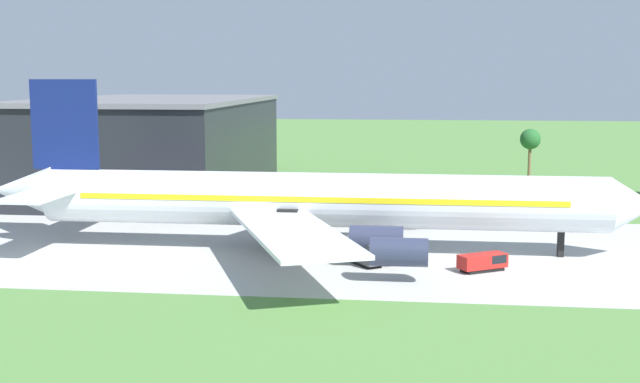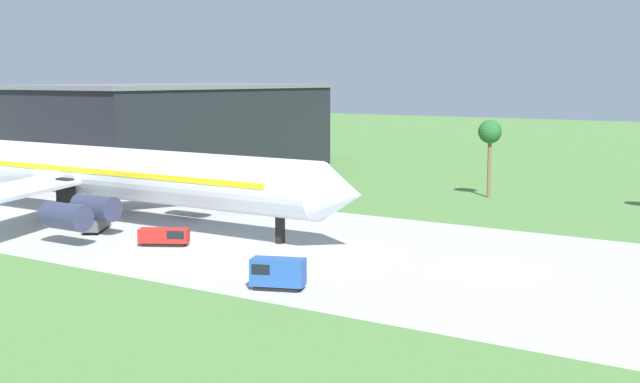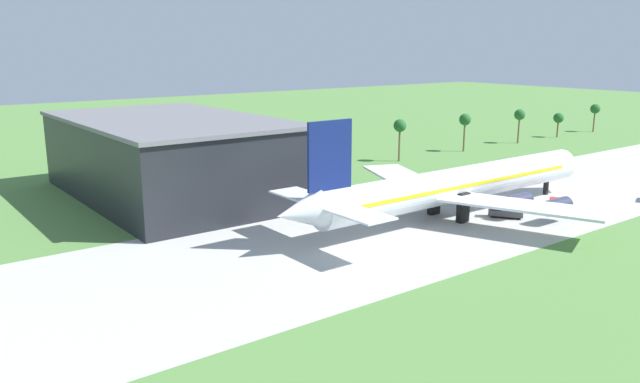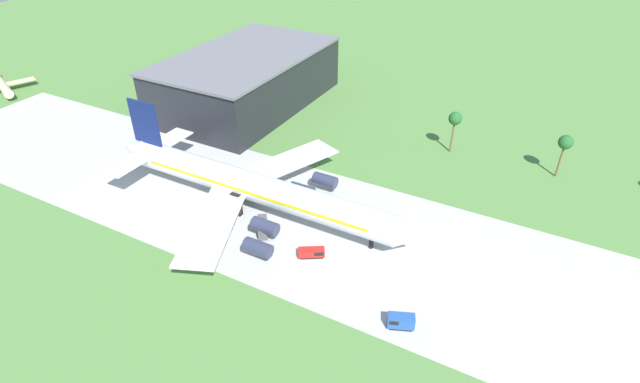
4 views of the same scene
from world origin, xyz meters
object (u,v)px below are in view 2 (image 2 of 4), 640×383
jet_airliner (98,172)px  catering_van (96,219)px  fuel_truck (277,273)px  terminal_building (169,128)px  baggage_tug (166,236)px

jet_airliner → catering_van: bearing=-42.8°
fuel_truck → terminal_building: terminal_building is taller
baggage_tug → terminal_building: 80.69m
baggage_tug → terminal_building: terminal_building is taller
terminal_building → catering_van: bearing=-52.4°
jet_airliner → baggage_tug: bearing=-22.1°
baggage_tug → terminal_building: (-56.19, 57.42, 7.46)m
catering_van → terminal_building: size_ratio=0.10×
jet_airliner → catering_van: jet_airliner is taller
baggage_tug → catering_van: bearing=172.0°
terminal_building → fuel_truck: bearing=-40.2°
catering_van → terminal_building: 70.42m
jet_airliner → fuel_truck: (42.64, -17.27, -4.70)m
jet_airliner → terminal_building: jet_airliner is taller
jet_airliner → terminal_building: bearing=126.1°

